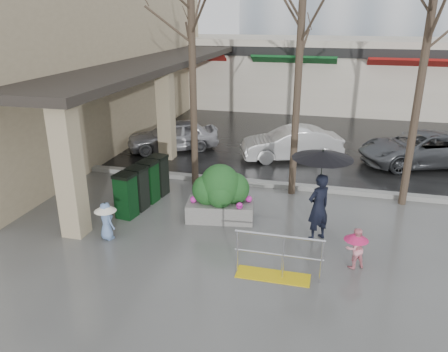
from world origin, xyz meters
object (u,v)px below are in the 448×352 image
at_px(tree_midwest, 302,18).
at_px(planter, 221,193).
at_px(car_a, 173,135).
at_px(tree_mideast, 428,34).
at_px(car_b, 291,144).
at_px(woman, 320,184).
at_px(handrail, 276,262).
at_px(child_pink, 356,245).
at_px(car_c, 421,149).
at_px(tree_west, 191,23).
at_px(child_blue, 106,217).
at_px(news_boxes, 143,185).

bearing_deg(tree_midwest, planter, -126.41).
bearing_deg(car_a, planter, 2.37).
bearing_deg(tree_mideast, planter, -155.11).
distance_m(planter, car_b, 5.93).
height_order(woman, car_a, woman).
xyz_separation_m(handrail, car_a, (-5.43, 8.27, 0.25)).
relative_size(handrail, tree_mideast, 0.29).
xyz_separation_m(child_pink, car_a, (-7.07, 7.45, 0.08)).
bearing_deg(car_a, child_pink, 14.37).
bearing_deg(child_pink, car_c, -136.85).
height_order(planter, car_a, planter).
bearing_deg(tree_west, child_pink, -38.50).
relative_size(tree_west, planter, 3.51).
bearing_deg(tree_midwest, child_blue, -135.42).
xyz_separation_m(tree_mideast, child_pink, (-1.50, -3.98, -4.31)).
bearing_deg(handrail, planter, 127.21).
bearing_deg(child_pink, planter, -54.07).
bearing_deg(car_a, woman, 15.24).
bearing_deg(woman, news_boxes, -52.90).
bearing_deg(child_pink, tree_midwest, -94.59).
bearing_deg(handrail, car_c, 64.37).
height_order(tree_midwest, child_pink, tree_midwest).
relative_size(tree_mideast, news_boxes, 2.80).
distance_m(tree_midwest, child_pink, 6.40).
bearing_deg(tree_mideast, news_boxes, -165.18).
distance_m(tree_mideast, news_boxes, 8.80).
xyz_separation_m(tree_west, tree_midwest, (3.20, 0.00, 0.15)).
distance_m(woman, car_b, 6.50).
bearing_deg(news_boxes, car_c, 43.08).
relative_size(handrail, planter, 0.98).
height_order(tree_mideast, planter, tree_mideast).
xyz_separation_m(news_boxes, car_b, (3.77, 5.43, -0.01)).
xyz_separation_m(tree_west, tree_mideast, (6.50, 0.00, -0.22)).
distance_m(woman, car_a, 8.89).
bearing_deg(tree_west, handrail, -55.01).
bearing_deg(planter, car_c, 45.98).
distance_m(tree_midwest, planter, 5.33).
distance_m(child_blue, car_a, 7.68).
height_order(handrail, car_b, car_b).
height_order(tree_mideast, child_pink, tree_mideast).
relative_size(tree_midwest, car_a, 1.89).
distance_m(car_a, car_b, 4.88).
xyz_separation_m(handrail, car_c, (4.21, 8.77, 0.25)).
distance_m(handrail, child_blue, 4.42).
bearing_deg(car_c, car_b, -103.94).
bearing_deg(tree_midwest, tree_west, -180.00).
xyz_separation_m(tree_mideast, child_blue, (-7.50, -4.14, -4.27)).
relative_size(planter, car_b, 0.51).
bearing_deg(child_blue, handrail, -160.32).
height_order(handrail, tree_mideast, tree_mideast).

